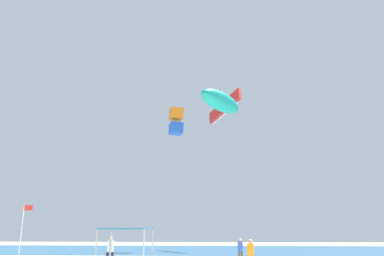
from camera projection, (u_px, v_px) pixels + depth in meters
name	position (u px, v px, depth m)	size (l,w,h in m)	color
ocean_strip	(190.00, 250.00, 43.04)	(110.00, 22.09, 0.03)	#28608C
canopy_tent	(127.00, 230.00, 21.94)	(2.71, 2.86, 2.28)	#B2B2B7
person_near_tent	(110.00, 248.00, 24.29)	(0.45, 0.42, 1.78)	black
person_leftmost	(251.00, 252.00, 21.47)	(0.44, 0.40, 1.68)	brown
person_central	(240.00, 248.00, 26.08)	(0.38, 0.38, 1.61)	brown
banner_flag	(23.00, 229.00, 24.06)	(0.61, 0.06, 3.76)	silver
kite_parafoil_red	(225.00, 107.00, 46.49)	(3.95, 4.95, 3.64)	red
kite_inflatable_teal	(221.00, 101.00, 29.83)	(4.09, 5.21, 1.89)	teal
kite_box_orange	(176.00, 121.00, 43.07)	(1.88, 1.84, 3.08)	orange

